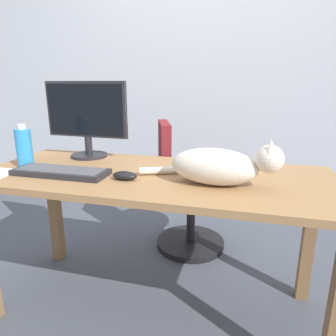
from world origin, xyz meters
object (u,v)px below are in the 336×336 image
at_px(office_chair, 184,196).
at_px(monitor, 86,117).
at_px(keyboard, 61,172).
at_px(water_bottle, 24,147).
at_px(computer_mouse, 125,176).
at_px(cat, 219,165).

xyz_separation_m(office_chair, monitor, (-0.47, -0.42, 0.58)).
bearing_deg(keyboard, water_bottle, 162.25).
bearing_deg(computer_mouse, keyboard, -178.76).
bearing_deg(cat, monitor, 158.14).
height_order(office_chair, water_bottle, water_bottle).
distance_m(monitor, cat, 0.83).
height_order(monitor, keyboard, monitor).
xyz_separation_m(office_chair, computer_mouse, (-0.11, -0.76, 0.37)).
relative_size(office_chair, water_bottle, 4.22).
xyz_separation_m(office_chair, keyboard, (-0.42, -0.77, 0.37)).
relative_size(keyboard, cat, 0.72).
bearing_deg(monitor, cat, -21.86).
height_order(keyboard, cat, cat).
relative_size(monitor, cat, 0.79).
height_order(keyboard, computer_mouse, computer_mouse).
bearing_deg(computer_mouse, water_bottle, 172.54).
relative_size(office_chair, monitor, 1.86).
xyz_separation_m(office_chair, cat, (0.29, -0.72, 0.43)).
bearing_deg(water_bottle, office_chair, 45.72).
height_order(keyboard, water_bottle, water_bottle).
xyz_separation_m(keyboard, cat, (0.71, 0.04, 0.07)).
distance_m(monitor, computer_mouse, 0.54).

